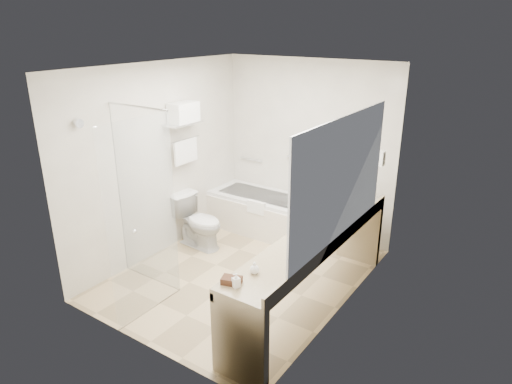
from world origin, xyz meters
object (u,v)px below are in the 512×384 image
Objects in this scene: vanity_counter at (313,256)px; water_bottle_left at (354,202)px; bathtub at (264,213)px; amenity_basket at (232,280)px; toilet at (199,222)px.

vanity_counter is 1.00m from water_bottle_left.
bathtub is at bearing 137.65° from vanity_counter.
water_bottle_left is at bearing 84.42° from amenity_basket.
water_bottle_left reaches higher than toilet.
amenity_basket is 0.83× the size of water_bottle_left.
water_bottle_left is (0.21, 2.13, 0.06)m from amenity_basket.
bathtub is 1.75m from water_bottle_left.
amenity_basket is (1.35, -2.57, 0.60)m from bathtub.
toilet is at bearing -166.03° from water_bottle_left.
bathtub is at bearing 117.78° from amenity_basket.
toilet is 2.15m from water_bottle_left.
water_bottle_left is (1.56, -0.43, 0.67)m from bathtub.
bathtub is 2.96m from amenity_basket.
water_bottle_left is (0.04, 0.95, 0.30)m from vanity_counter.
vanity_counter reaches higher than toilet.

